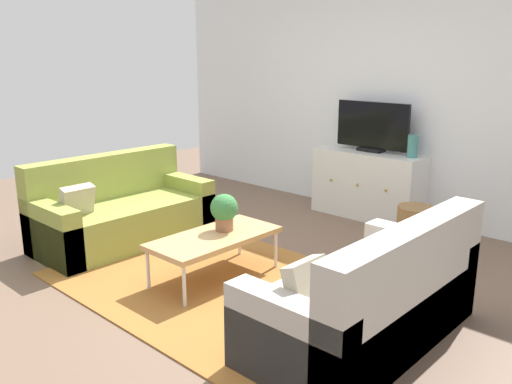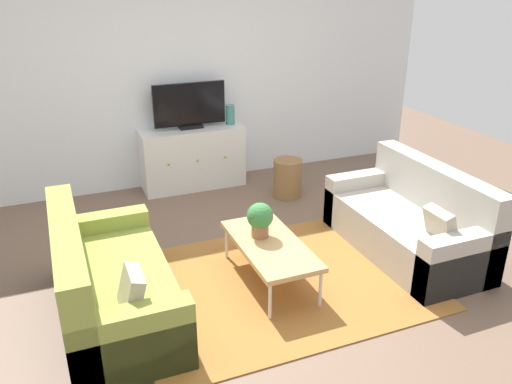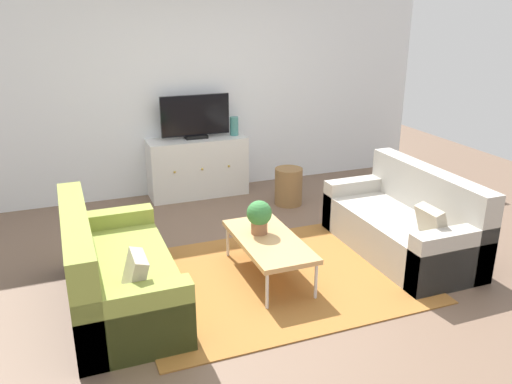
{
  "view_description": "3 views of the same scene",
  "coord_description": "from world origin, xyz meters",
  "px_view_note": "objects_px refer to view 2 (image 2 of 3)",
  "views": [
    {
      "loc": [
        3.0,
        -2.87,
        1.82
      ],
      "look_at": [
        0.0,
        0.34,
        0.67
      ],
      "focal_mm": 37.45,
      "sensor_mm": 36.0,
      "label": 1
    },
    {
      "loc": [
        -1.64,
        -3.68,
        2.53
      ],
      "look_at": [
        0.0,
        0.34,
        0.67
      ],
      "focal_mm": 36.71,
      "sensor_mm": 36.0,
      "label": 2
    },
    {
      "loc": [
        -1.69,
        -4.03,
        2.34
      ],
      "look_at": [
        0.0,
        0.34,
        0.67
      ],
      "focal_mm": 36.8,
      "sensor_mm": 36.0,
      "label": 3
    }
  ],
  "objects_px": {
    "coffee_table": "(270,246)",
    "potted_plant": "(260,218)",
    "wicker_basket": "(287,178)",
    "couch_left_side": "(105,288)",
    "tv_console": "(192,158)",
    "flat_screen_tv": "(189,106)",
    "glass_vase": "(230,115)",
    "couch_right_side": "(413,224)"
  },
  "relations": [
    {
      "from": "couch_left_side",
      "to": "glass_vase",
      "type": "xyz_separation_m",
      "value": [
        1.88,
        2.37,
        0.59
      ]
    },
    {
      "from": "coffee_table",
      "to": "flat_screen_tv",
      "type": "xyz_separation_m",
      "value": [
        -0.01,
        2.39,
        0.67
      ]
    },
    {
      "from": "wicker_basket",
      "to": "couch_left_side",
      "type": "bearing_deg",
      "value": -144.84
    },
    {
      "from": "coffee_table",
      "to": "potted_plant",
      "type": "bearing_deg",
      "value": 103.09
    },
    {
      "from": "potted_plant",
      "to": "wicker_basket",
      "type": "bearing_deg",
      "value": 56.77
    },
    {
      "from": "coffee_table",
      "to": "tv_console",
      "type": "relative_size",
      "value": 0.88
    },
    {
      "from": "couch_right_side",
      "to": "flat_screen_tv",
      "type": "height_order",
      "value": "flat_screen_tv"
    },
    {
      "from": "potted_plant",
      "to": "tv_console",
      "type": "height_order",
      "value": "tv_console"
    },
    {
      "from": "couch_left_side",
      "to": "flat_screen_tv",
      "type": "relative_size",
      "value": 1.92
    },
    {
      "from": "coffee_table",
      "to": "flat_screen_tv",
      "type": "height_order",
      "value": "flat_screen_tv"
    },
    {
      "from": "couch_right_side",
      "to": "tv_console",
      "type": "xyz_separation_m",
      "value": [
        -1.5,
        2.37,
        0.1
      ]
    },
    {
      "from": "couch_right_side",
      "to": "flat_screen_tv",
      "type": "relative_size",
      "value": 1.92
    },
    {
      "from": "flat_screen_tv",
      "to": "wicker_basket",
      "type": "height_order",
      "value": "flat_screen_tv"
    },
    {
      "from": "couch_left_side",
      "to": "tv_console",
      "type": "bearing_deg",
      "value": 59.98
    },
    {
      "from": "tv_console",
      "to": "wicker_basket",
      "type": "height_order",
      "value": "tv_console"
    },
    {
      "from": "coffee_table",
      "to": "flat_screen_tv",
      "type": "bearing_deg",
      "value": 90.33
    },
    {
      "from": "coffee_table",
      "to": "glass_vase",
      "type": "xyz_separation_m",
      "value": [
        0.49,
        2.37,
        0.52
      ]
    },
    {
      "from": "glass_vase",
      "to": "couch_right_side",
      "type": "bearing_deg",
      "value": -67.26
    },
    {
      "from": "wicker_basket",
      "to": "coffee_table",
      "type": "bearing_deg",
      "value": -119.99
    },
    {
      "from": "couch_left_side",
      "to": "potted_plant",
      "type": "xyz_separation_m",
      "value": [
        1.35,
        0.15,
        0.27
      ]
    },
    {
      "from": "tv_console",
      "to": "flat_screen_tv",
      "type": "height_order",
      "value": "flat_screen_tv"
    },
    {
      "from": "flat_screen_tv",
      "to": "wicker_basket",
      "type": "relative_size",
      "value": 1.9
    },
    {
      "from": "glass_vase",
      "to": "couch_left_side",
      "type": "bearing_deg",
      "value": -128.31
    },
    {
      "from": "couch_left_side",
      "to": "coffee_table",
      "type": "xyz_separation_m",
      "value": [
        1.39,
        0.01,
        0.07
      ]
    },
    {
      "from": "couch_left_side",
      "to": "coffee_table",
      "type": "distance_m",
      "value": 1.39
    },
    {
      "from": "couch_left_side",
      "to": "coffee_table",
      "type": "bearing_deg",
      "value": 0.36
    },
    {
      "from": "couch_left_side",
      "to": "glass_vase",
      "type": "bearing_deg",
      "value": 51.69
    },
    {
      "from": "tv_console",
      "to": "couch_right_side",
      "type": "bearing_deg",
      "value": -57.72
    },
    {
      "from": "coffee_table",
      "to": "wicker_basket",
      "type": "relative_size",
      "value": 2.39
    },
    {
      "from": "tv_console",
      "to": "wicker_basket",
      "type": "relative_size",
      "value": 2.72
    },
    {
      "from": "coffee_table",
      "to": "wicker_basket",
      "type": "distance_m",
      "value": 1.89
    },
    {
      "from": "couch_left_side",
      "to": "couch_right_side",
      "type": "distance_m",
      "value": 2.87
    },
    {
      "from": "wicker_basket",
      "to": "couch_right_side",
      "type": "bearing_deg",
      "value": -71.59
    },
    {
      "from": "coffee_table",
      "to": "potted_plant",
      "type": "distance_m",
      "value": 0.25
    },
    {
      "from": "flat_screen_tv",
      "to": "glass_vase",
      "type": "distance_m",
      "value": 0.53
    },
    {
      "from": "couch_left_side",
      "to": "flat_screen_tv",
      "type": "bearing_deg",
      "value": 60.19
    },
    {
      "from": "wicker_basket",
      "to": "flat_screen_tv",
      "type": "bearing_deg",
      "value": 141.62
    },
    {
      "from": "tv_console",
      "to": "flat_screen_tv",
      "type": "relative_size",
      "value": 1.43
    },
    {
      "from": "couch_left_side",
      "to": "glass_vase",
      "type": "height_order",
      "value": "glass_vase"
    },
    {
      "from": "tv_console",
      "to": "flat_screen_tv",
      "type": "distance_m",
      "value": 0.65
    },
    {
      "from": "couch_left_side",
      "to": "potted_plant",
      "type": "height_order",
      "value": "couch_left_side"
    },
    {
      "from": "couch_left_side",
      "to": "coffee_table",
      "type": "height_order",
      "value": "couch_left_side"
    }
  ]
}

